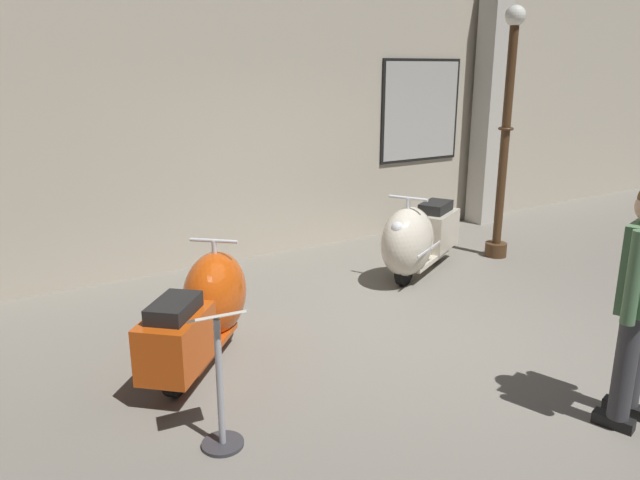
# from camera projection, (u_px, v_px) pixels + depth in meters

# --- Properties ---
(ground_plane) EXTENTS (60.00, 60.00, 0.00)m
(ground_plane) POSITION_uv_depth(u_px,v_px,m) (432.00, 343.00, 5.45)
(ground_plane) COLOR slate
(showroom_back_wall) EXTENTS (18.00, 0.63, 3.64)m
(showroom_back_wall) POSITION_uv_depth(u_px,v_px,m) (273.00, 115.00, 7.68)
(showroom_back_wall) COLOR #BCB29E
(showroom_back_wall) RESTS_ON ground
(scooter_0) EXTENTS (1.42, 1.48, 0.97)m
(scooter_0) POSITION_uv_depth(u_px,v_px,m) (205.00, 309.00, 5.08)
(scooter_0) COLOR black
(scooter_0) RESTS_ON ground
(scooter_1) EXTENTS (1.71, 1.20, 1.03)m
(scooter_1) POSITION_uv_depth(u_px,v_px,m) (416.00, 239.00, 7.06)
(scooter_1) COLOR black
(scooter_1) RESTS_ON ground
(lamppost) EXTENTS (0.28, 0.28, 3.12)m
(lamppost) POSITION_uv_depth(u_px,v_px,m) (505.00, 137.00, 7.54)
(lamppost) COLOR #472D19
(lamppost) RESTS_ON ground
(info_stanchion) EXTENTS (0.34, 0.28, 0.98)m
(info_stanchion) POSITION_uv_depth(u_px,v_px,m) (220.00, 391.00, 3.86)
(info_stanchion) COLOR #333338
(info_stanchion) RESTS_ON ground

